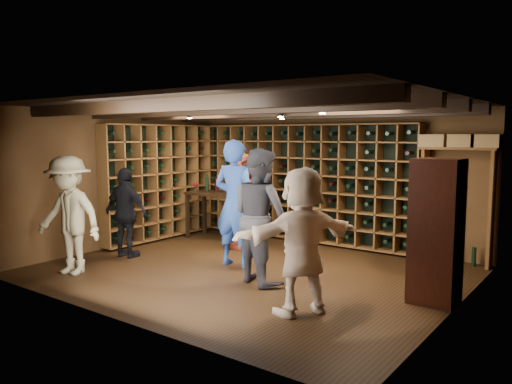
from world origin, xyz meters
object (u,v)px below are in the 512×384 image
Objects in this scene: display_cabinet at (436,234)px; tasting_table at (217,198)px; guest_red_floral at (242,201)px; man_blue_shirt at (235,203)px; guest_khaki at (69,215)px; guest_beige at (302,241)px; guest_woman_black at (126,213)px; man_grey_suit at (261,216)px.

display_cabinet reaches higher than tasting_table.
tasting_table is at bearing 77.48° from guest_red_floral.
man_blue_shirt reaches higher than guest_khaki.
display_cabinet is 1.71m from guest_beige.
guest_red_floral is 1.14× the size of guest_woman_black.
tasting_table is (-0.89, 0.34, -0.05)m from guest_red_floral.
guest_red_floral is 0.95m from tasting_table.
man_grey_suit is at bearing -165.96° from display_cabinet.
guest_red_floral is 3.04m from guest_khaki.
man_blue_shirt is 1.31× the size of guest_woman_black.
man_grey_suit is 1.33m from guest_beige.
man_blue_shirt is at bearing -8.75° from man_grey_suit.
guest_woman_black is (-4.89, -0.74, -0.10)m from display_cabinet.
man_blue_shirt is at bearing -41.95° from tasting_table.
guest_red_floral is at bearing 165.57° from display_cabinet.
tasting_table is (-3.52, 2.59, -0.04)m from guest_beige.
guest_khaki is (0.12, -1.15, 0.12)m from guest_woman_black.
tasting_table is (0.24, 2.04, 0.06)m from guest_woman_black.
guest_woman_black is 2.06m from tasting_table.
tasting_table is at bearing -103.33° from guest_woman_black.
display_cabinet is 1.01× the size of guest_red_floral.
display_cabinet is at bearing -144.85° from man_grey_suit.
man_grey_suit reaches higher than tasting_table.
display_cabinet is 3.08m from man_blue_shirt.
man_blue_shirt reaches higher than man_grey_suit.
guest_beige is at bearing 167.81° from man_grey_suit.
display_cabinet is 0.88× the size of man_blue_shirt.
man_blue_shirt reaches higher than guest_beige.
display_cabinet is 2.30m from man_grey_suit.
tasting_table is (0.12, 3.20, -0.06)m from guest_khaki.
display_cabinet is at bearing 168.64° from guest_beige.
guest_red_floral is at bearing 58.55° from guest_khaki.
man_blue_shirt reaches higher than guest_woman_black.
display_cabinet is 4.82m from tasting_table.
guest_khaki reaches higher than tasting_table.
guest_beige is (-1.12, -1.29, -0.00)m from display_cabinet.
guest_khaki is at bearing 168.66° from guest_red_floral.
man_grey_suit is 2.67m from guest_woman_black.
guest_khaki is (-2.53, -1.34, -0.06)m from man_grey_suit.
guest_beige is (1.11, -0.73, -0.09)m from man_grey_suit.
man_grey_suit is 3.05m from tasting_table.
guest_beige is (3.64, 0.61, -0.02)m from guest_khaki.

